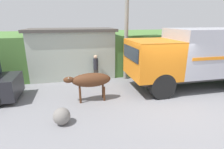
% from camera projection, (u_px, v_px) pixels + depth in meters
% --- Properties ---
extents(ground_plane, '(60.00, 60.00, 0.00)m').
position_uv_depth(ground_plane, '(165.00, 101.00, 7.82)').
color(ground_plane, gray).
extents(hillside_embankment, '(32.00, 6.65, 2.57)m').
position_uv_depth(hillside_embankment, '(122.00, 49.00, 13.96)').
color(hillside_embankment, '#4C7A38').
rests_on(hillside_embankment, ground_plane).
extents(building_backdrop, '(5.23, 2.70, 2.98)m').
position_uv_depth(building_backdrop, '(73.00, 53.00, 11.05)').
color(building_backdrop, '#B2BCAD').
rests_on(building_backdrop, ground_plane).
extents(cargo_truck, '(7.27, 2.48, 3.06)m').
position_uv_depth(cargo_truck, '(200.00, 55.00, 9.07)').
color(cargo_truck, '#2D2D2D').
rests_on(cargo_truck, ground_plane).
extents(brown_cow, '(2.04, 0.61, 1.27)m').
position_uv_depth(brown_cow, '(90.00, 80.00, 7.60)').
color(brown_cow, '#512D19').
rests_on(brown_cow, ground_plane).
extents(pedestrian_on_hill, '(0.37, 0.37, 1.57)m').
position_uv_depth(pedestrian_on_hill, '(96.00, 67.00, 10.14)').
color(pedestrian_on_hill, '#38332D').
rests_on(pedestrian_on_hill, ground_plane).
extents(utility_pole, '(0.90, 0.23, 6.83)m').
position_uv_depth(utility_pole, '(127.00, 19.00, 9.80)').
color(utility_pole, gray).
rests_on(utility_pole, ground_plane).
extents(roadside_rock, '(0.59, 0.59, 0.59)m').
position_uv_depth(roadside_rock, '(62.00, 116.00, 6.01)').
color(roadside_rock, gray).
rests_on(roadside_rock, ground_plane).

